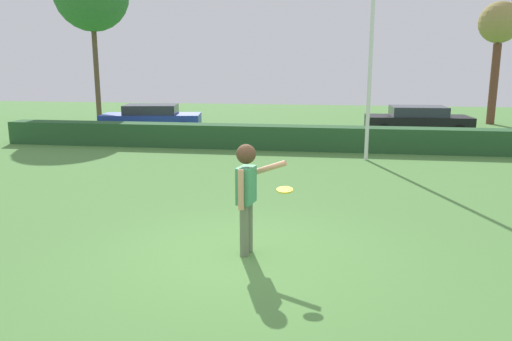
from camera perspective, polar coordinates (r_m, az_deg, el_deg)
ground_plane at (r=8.06m, az=-1.96°, el=-9.65°), size 60.00×60.00×0.00m
person at (r=7.80m, az=-1.05°, el=-1.84°), size 0.78×0.56×1.77m
frisbee at (r=7.29m, az=3.28°, el=-2.21°), size 0.24×0.24×0.06m
lamppost at (r=15.95m, az=12.96°, el=13.57°), size 0.24×0.24×6.32m
hedge_row at (r=17.81m, az=4.17°, el=3.76°), size 21.38×0.90×0.83m
parked_car_blue at (r=22.28m, az=-11.82°, el=5.91°), size 4.44×2.42×1.25m
parked_car_black at (r=22.01m, az=17.91°, el=5.51°), size 4.27×1.95×1.25m
bare_elm_tree at (r=27.86m, az=25.95°, el=14.48°), size 1.98×1.98×5.93m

